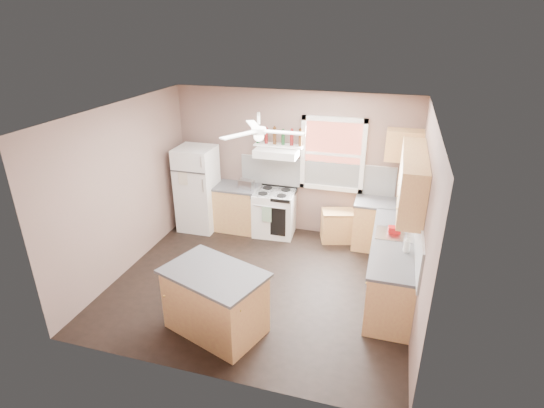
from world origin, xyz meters
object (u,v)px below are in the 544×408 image
(cart, at_px, (338,226))
(island, at_px, (215,302))
(stove, at_px, (274,213))
(refrigerator, at_px, (198,189))
(toaster, at_px, (246,184))

(cart, height_order, island, island)
(stove, bearing_deg, refrigerator, -177.49)
(cart, bearing_deg, stove, 166.35)
(toaster, relative_size, stove, 0.33)
(toaster, bearing_deg, island, -74.75)
(toaster, relative_size, island, 0.23)
(refrigerator, distance_m, island, 3.15)
(refrigerator, relative_size, toaster, 5.88)
(refrigerator, height_order, island, refrigerator)
(toaster, bearing_deg, stove, 13.22)
(refrigerator, distance_m, stove, 1.56)
(cart, distance_m, island, 3.18)
(toaster, height_order, island, toaster)
(toaster, bearing_deg, cart, 8.53)
(refrigerator, distance_m, toaster, 0.99)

